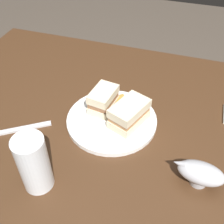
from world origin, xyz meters
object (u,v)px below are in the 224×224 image
Objects in this scene: gravy_boat at (200,173)px; fork at (22,129)px; sandwich_half_left at (129,114)px; sandwich_half_right at (103,100)px; plate at (112,120)px; pint_glass at (34,166)px.

gravy_boat is 0.53m from fork.
sandwich_half_left reaches higher than gravy_boat.
sandwich_half_left and sandwich_half_right have the same top height.
plate is 1.98× the size of sandwich_half_left.
gravy_boat is at bearing 147.57° from sandwich_half_left.
plate is 1.57× the size of fork.
fork is (0.53, -0.02, -0.04)m from gravy_boat.
gravy_boat is (-0.32, 0.18, -0.01)m from sandwich_half_right.
pint_glass reaches higher than gravy_boat.
pint_glass is at bearing 68.08° from plate.
gravy_boat is (-0.28, 0.14, 0.03)m from plate.
pint_glass is (0.07, 0.31, 0.02)m from sandwich_half_right.
sandwich_half_right is at bearing -102.49° from pint_glass.
fork is (0.14, -0.15, -0.07)m from pint_glass.
sandwich_half_right is at bearing 2.04° from fork.
gravy_boat reaches higher than plate.
plate is at bearing -27.02° from gravy_boat.
fork is at bearing 24.99° from plate.
plate is 0.28m from fork.
plate is at bearing 137.15° from sandwich_half_right.
pint_glass reaches higher than sandwich_half_left.
sandwich_half_left is 0.10m from sandwich_half_right.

